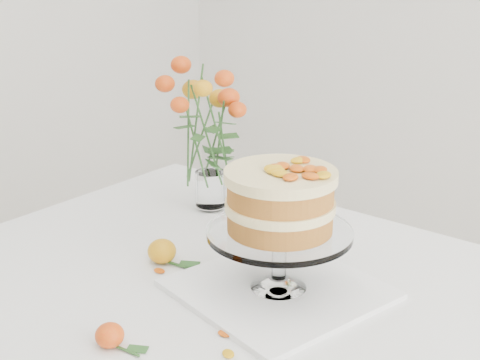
% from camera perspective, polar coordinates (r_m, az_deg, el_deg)
% --- Properties ---
extents(table, '(1.43, 0.93, 0.76)m').
position_cam_1_polar(table, '(1.23, 3.79, -13.85)').
color(table, tan).
rests_on(table, ground).
extents(napkin, '(0.39, 0.39, 0.01)m').
position_cam_1_polar(napkin, '(1.23, 3.29, -9.29)').
color(napkin, white).
rests_on(napkin, table).
extents(cake_stand, '(0.26, 0.26, 0.23)m').
position_cam_1_polar(cake_stand, '(1.16, 3.44, -2.31)').
color(cake_stand, white).
rests_on(cake_stand, napkin).
extents(rose_vase, '(0.29, 0.29, 0.37)m').
position_cam_1_polar(rose_vase, '(1.53, -2.61, 5.07)').
color(rose_vase, white).
rests_on(rose_vase, table).
extents(loose_rose_near, '(0.10, 0.06, 0.05)m').
position_cam_1_polar(loose_rose_near, '(1.33, -6.66, -6.07)').
color(loose_rose_near, gold).
rests_on(loose_rose_near, table).
extents(loose_rose_far, '(0.08, 0.05, 0.04)m').
position_cam_1_polar(loose_rose_far, '(1.09, -11.05, -12.89)').
color(loose_rose_far, red).
rests_on(loose_rose_far, table).
extents(stray_petal_a, '(0.03, 0.02, 0.00)m').
position_cam_1_polar(stray_petal_a, '(1.19, -3.80, -10.55)').
color(stray_petal_a, '#E3A20E').
rests_on(stray_petal_a, table).
extents(stray_petal_b, '(0.03, 0.02, 0.00)m').
position_cam_1_polar(stray_petal_b, '(1.10, -1.29, -12.99)').
color(stray_petal_b, '#E3A20E').
rests_on(stray_petal_b, table).
extents(stray_petal_c, '(0.03, 0.02, 0.00)m').
position_cam_1_polar(stray_petal_c, '(1.06, -1.01, -14.63)').
color(stray_petal_c, '#E3A20E').
rests_on(stray_petal_c, table).
extents(stray_petal_d, '(0.03, 0.02, 0.00)m').
position_cam_1_polar(stray_petal_d, '(1.30, -6.90, -7.72)').
color(stray_petal_d, '#E3A20E').
rests_on(stray_petal_d, table).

